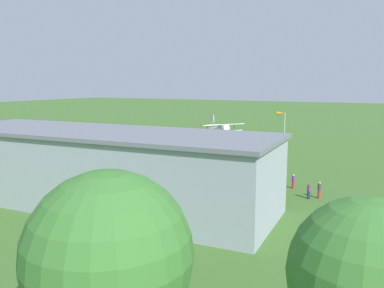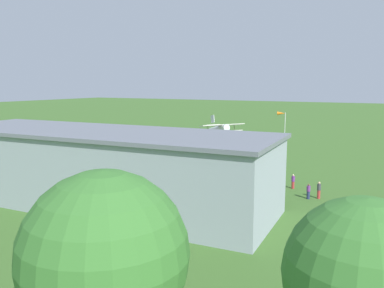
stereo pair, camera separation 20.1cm
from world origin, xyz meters
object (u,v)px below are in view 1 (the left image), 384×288
(person_beside_truck, at_px, (309,191))
(tree_at_field_edge, at_px, (109,255))
(car_black, at_px, (16,155))
(hangar, at_px, (101,167))
(person_crossing_taxiway, at_px, (110,159))
(person_walking_on_apron, at_px, (319,190))
(biplane, at_px, (219,129))
(person_watching_takeoff, at_px, (276,178))
(car_red, at_px, (33,161))
(tree_near_perimeter_road, at_px, (368,277))
(person_at_fence_line, at_px, (293,181))
(windsock, at_px, (282,117))

(person_beside_truck, relative_size, tree_at_field_edge, 0.18)
(car_black, bearing_deg, tree_at_field_edge, 145.48)
(hangar, height_order, person_crossing_taxiway, hangar)
(car_black, height_order, tree_at_field_edge, tree_at_field_edge)
(person_walking_on_apron, height_order, person_beside_truck, person_walking_on_apron)
(biplane, height_order, car_black, biplane)
(person_walking_on_apron, bearing_deg, person_beside_truck, 34.11)
(car_black, relative_size, person_watching_takeoff, 2.71)
(person_crossing_taxiway, xyz_separation_m, tree_at_field_edge, (-27.99, 33.69, 4.57))
(car_red, xyz_separation_m, person_watching_takeoff, (-33.52, -6.05, -0.01))
(biplane, height_order, tree_near_perimeter_road, tree_near_perimeter_road)
(biplane, xyz_separation_m, person_walking_on_apron, (-20.28, 20.27, -3.13))
(person_at_fence_line, xyz_separation_m, tree_at_field_edge, (-0.89, 32.72, 4.57))
(car_red, bearing_deg, tree_at_field_edge, 143.28)
(person_beside_truck, xyz_separation_m, tree_at_field_edge, (1.50, 29.41, 4.60))
(person_walking_on_apron, bearing_deg, hangar, 32.20)
(windsock, bearing_deg, car_black, 35.50)
(person_crossing_taxiway, bearing_deg, tree_near_perimeter_road, 139.60)
(tree_at_field_edge, bearing_deg, hangar, -48.35)
(tree_near_perimeter_road, bearing_deg, person_walking_on_apron, -77.21)
(biplane, relative_size, tree_near_perimeter_road, 0.93)
(biplane, relative_size, person_beside_truck, 4.77)
(person_at_fence_line, distance_m, person_beside_truck, 4.08)
(hangar, xyz_separation_m, biplane, (1.60, -32.03, 0.38))
(tree_at_field_edge, bearing_deg, tree_near_perimeter_road, -164.04)
(car_black, height_order, windsock, windsock)
(person_crossing_taxiway, bearing_deg, windsock, -134.61)
(person_watching_takeoff, bearing_deg, tree_at_field_edge, 95.26)
(hangar, distance_m, biplane, 32.07)
(tree_near_perimeter_road, relative_size, windsock, 1.14)
(person_crossing_taxiway, bearing_deg, hangar, 127.28)
(tree_near_perimeter_road, bearing_deg, tree_at_field_edge, 15.96)
(car_black, bearing_deg, windsock, -144.50)
(person_watching_takeoff, distance_m, tree_near_perimeter_road, 33.35)
(car_red, distance_m, tree_at_field_edge, 45.88)
(person_watching_takeoff, distance_m, tree_at_field_edge, 33.80)
(person_at_fence_line, distance_m, tree_near_perimeter_road, 32.05)
(person_at_fence_line, bearing_deg, windsock, -70.94)
(hangar, distance_m, car_red, 22.42)
(biplane, xyz_separation_m, tree_at_field_edge, (-17.86, 50.31, 1.36))
(car_red, distance_m, car_black, 6.27)
(biplane, height_order, windsock, windsock)
(tree_at_field_edge, xyz_separation_m, tree_near_perimeter_road, (-8.68, -2.48, 0.09))
(car_black, distance_m, tree_near_perimeter_road, 57.98)
(person_crossing_taxiway, xyz_separation_m, windsock, (-19.82, -20.09, 5.44))
(person_walking_on_apron, relative_size, tree_at_field_edge, 0.21)
(car_red, height_order, tree_at_field_edge, tree_at_field_edge)
(hangar, distance_m, tree_at_field_edge, 24.52)
(tree_at_field_edge, bearing_deg, car_black, -34.52)
(person_at_fence_line, relative_size, windsock, 0.23)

